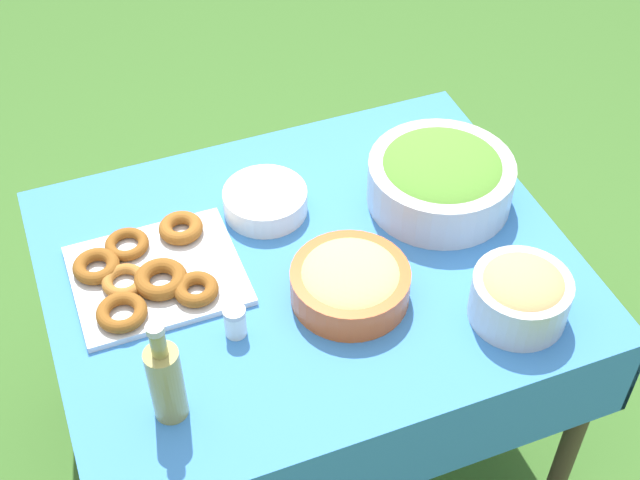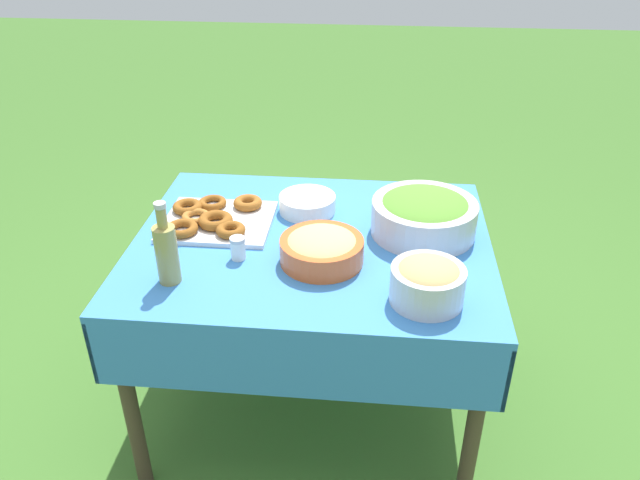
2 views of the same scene
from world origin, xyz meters
TOP-DOWN VIEW (x-y plane):
  - ground_plane at (0.00, 0.00)m, footprint 14.00×14.00m
  - picnic_table at (0.00, 0.00)m, footprint 1.17×0.95m
  - salad_bowl at (-0.37, -0.08)m, footprint 0.35×0.35m
  - pasta_bowl at (-0.05, 0.13)m, footprint 0.26×0.26m
  - donut_platter at (0.35, -0.07)m, footprint 0.38×0.33m
  - plate_stack at (0.04, -0.20)m, footprint 0.20×0.20m
  - olive_oil_bottle at (0.39, 0.28)m, footprint 0.07×0.07m
  - bread_bowl at (-0.36, 0.31)m, footprint 0.21×0.21m
  - salt_shaker at (0.22, 0.14)m, footprint 0.05×0.05m

SIDE VIEW (x-z plane):
  - ground_plane at x=0.00m, z-range 0.00..0.00m
  - picnic_table at x=0.00m, z-range 0.27..1.01m
  - donut_platter at x=0.35m, z-range 0.73..0.78m
  - plate_stack at x=0.04m, z-range 0.74..0.80m
  - salt_shaker at x=0.22m, z-range 0.74..0.81m
  - pasta_bowl at x=-0.05m, z-range 0.74..0.84m
  - bread_bowl at x=-0.36m, z-range 0.74..0.87m
  - salad_bowl at x=-0.37m, z-range 0.74..0.88m
  - olive_oil_bottle at x=0.39m, z-range 0.71..0.97m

